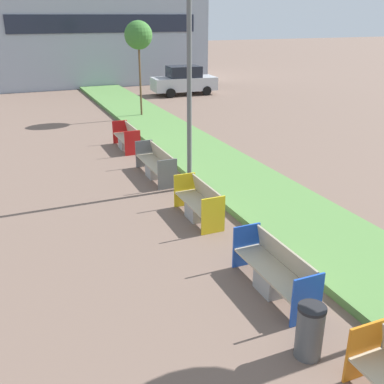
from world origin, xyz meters
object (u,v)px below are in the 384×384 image
(street_lamp_post, at_px, (189,28))
(litter_bin, at_px, (310,331))
(bench_yellow_frame, at_px, (199,205))
(bench_blue_frame, at_px, (275,274))
(sapling_tree_far, at_px, (138,36))
(parked_car_distant, at_px, (184,81))
(bench_red_frame, at_px, (127,140))
(bench_grey_frame, at_px, (156,166))

(street_lamp_post, bearing_deg, litter_bin, -98.30)
(litter_bin, bearing_deg, bench_yellow_frame, 84.89)
(bench_blue_frame, height_order, sapling_tree_far, sapling_tree_far)
(litter_bin, relative_size, sapling_tree_far, 0.19)
(bench_blue_frame, distance_m, litter_bin, 1.80)
(street_lamp_post, distance_m, sapling_tree_far, 10.38)
(sapling_tree_far, xyz_separation_m, parked_car_distant, (4.75, 6.00, -3.12))
(bench_red_frame, bearing_deg, litter_bin, -92.19)
(bench_yellow_frame, bearing_deg, sapling_tree_far, 80.04)
(bench_blue_frame, xyz_separation_m, bench_red_frame, (-0.00, 10.77, -0.01))
(bench_grey_frame, xyz_separation_m, street_lamp_post, (0.61, -1.37, 4.28))
(bench_blue_frame, relative_size, street_lamp_post, 0.25)
(bench_yellow_frame, distance_m, litter_bin, 5.37)
(bench_yellow_frame, height_order, parked_car_distant, parked_car_distant)
(bench_grey_frame, xyz_separation_m, litter_bin, (-0.48, -8.86, 0.08))
(bench_red_frame, bearing_deg, bench_blue_frame, -89.99)
(bench_blue_frame, relative_size, sapling_tree_far, 0.45)
(bench_yellow_frame, distance_m, street_lamp_post, 4.84)
(bench_blue_frame, bearing_deg, bench_yellow_frame, 90.05)
(bench_blue_frame, xyz_separation_m, sapling_tree_far, (2.17, 16.00, 3.67))
(bench_yellow_frame, xyz_separation_m, sapling_tree_far, (2.17, 12.39, 3.68))
(bench_blue_frame, xyz_separation_m, parked_car_distant, (6.92, 22.00, 0.54))
(bench_grey_frame, relative_size, sapling_tree_far, 0.51)
(sapling_tree_far, bearing_deg, bench_yellow_frame, -99.96)
(bench_red_frame, height_order, street_lamp_post, street_lamp_post)
(bench_red_frame, relative_size, parked_car_distant, 0.45)
(bench_blue_frame, xyz_separation_m, bench_yellow_frame, (-0.00, 3.61, -0.01))
(bench_blue_frame, height_order, parked_car_distant, parked_car_distant)
(bench_grey_frame, relative_size, street_lamp_post, 0.29)
(bench_grey_frame, height_order, litter_bin, bench_grey_frame)
(litter_bin, bearing_deg, bench_red_frame, 87.81)
(bench_grey_frame, bearing_deg, parked_car_distant, 65.04)
(bench_grey_frame, xyz_separation_m, sapling_tree_far, (2.17, 8.87, 3.66))
(bench_yellow_frame, relative_size, parked_car_distant, 0.44)
(bench_blue_frame, relative_size, bench_grey_frame, 0.89)
(bench_red_frame, distance_m, parked_car_distant, 13.21)
(litter_bin, xyz_separation_m, parked_car_distant, (7.40, 23.73, 0.46))
(litter_bin, xyz_separation_m, street_lamp_post, (1.09, 7.49, 4.20))
(litter_bin, height_order, street_lamp_post, street_lamp_post)
(bench_blue_frame, height_order, litter_bin, bench_blue_frame)
(sapling_tree_far, bearing_deg, litter_bin, -98.51)
(bench_blue_frame, height_order, bench_red_frame, same)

